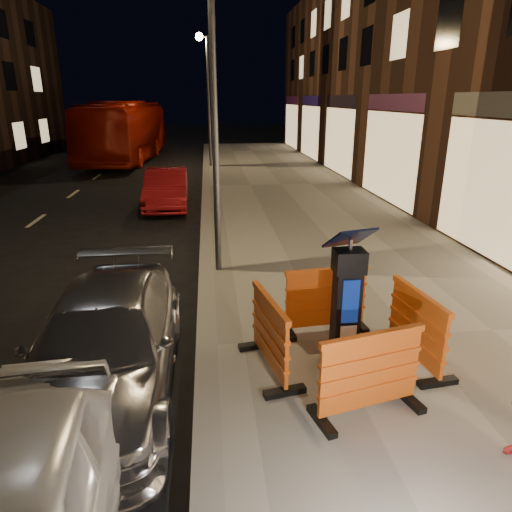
{
  "coord_description": "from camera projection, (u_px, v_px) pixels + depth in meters",
  "views": [
    {
      "loc": [
        0.1,
        -5.66,
        3.42
      ],
      "look_at": [
        0.8,
        1.0,
        1.1
      ],
      "focal_mm": 32.0,
      "sensor_mm": 36.0,
      "label": 1
    }
  ],
  "objects": [
    {
      "name": "bus_doubledecker",
      "position": [
        128.0,
        161.0,
        26.44
      ],
      "size": [
        3.41,
        11.92,
        3.28
      ],
      "primitive_type": "imported",
      "rotation": [
        0.0,
        0.0,
        -0.06
      ],
      "color": "#911206",
      "rests_on": "ground"
    },
    {
      "name": "street_lamp_mid",
      "position": [
        214.0,
        114.0,
        8.24
      ],
      "size": [
        0.12,
        0.12,
        6.0
      ],
      "primitive_type": "cylinder",
      "color": "#3F3F44",
      "rests_on": "sidewalk"
    },
    {
      "name": "barrier_kerbside",
      "position": [
        270.0,
        335.0,
        5.66
      ],
      "size": [
        0.75,
        1.33,
        0.98
      ],
      "primitive_type": "cube",
      "rotation": [
        0.0,
        0.0,
        1.77
      ],
      "color": "#DE5C18",
      "rests_on": "sidewalk"
    },
    {
      "name": "barrier_bldgside",
      "position": [
        416.0,
        327.0,
        5.85
      ],
      "size": [
        0.67,
        1.31,
        0.98
      ],
      "primitive_type": "cube",
      "rotation": [
        0.0,
        0.0,
        1.7
      ],
      "color": "#DE5C18",
      "rests_on": "sidewalk"
    },
    {
      "name": "car_silver",
      "position": [
        111.0,
        387.0,
        5.7
      ],
      "size": [
        1.76,
        4.23,
        1.22
      ],
      "primitive_type": "imported",
      "rotation": [
        0.0,
        0.0,
        0.01
      ],
      "color": "#A0A0A4",
      "rests_on": "ground"
    },
    {
      "name": "barrier_back",
      "position": [
        326.0,
        300.0,
        6.65
      ],
      "size": [
        1.3,
        0.65,
        0.98
      ],
      "primitive_type": "cube",
      "rotation": [
        0.0,
        0.0,
        0.11
      ],
      "color": "#DE5C18",
      "rests_on": "sidewalk"
    },
    {
      "name": "car_red",
      "position": [
        168.0,
        207.0,
        15.13
      ],
      "size": [
        1.42,
        3.81,
        1.24
      ],
      "primitive_type": "imported",
      "rotation": [
        0.0,
        0.0,
        0.03
      ],
      "color": "maroon",
      "rests_on": "ground"
    },
    {
      "name": "barrier_front",
      "position": [
        370.0,
        374.0,
        4.86
      ],
      "size": [
        1.34,
        0.81,
        0.98
      ],
      "primitive_type": "cube",
      "rotation": [
        0.0,
        0.0,
        0.25
      ],
      "color": "#DE5C18",
      "rests_on": "sidewalk"
    },
    {
      "name": "parking_kiosk",
      "position": [
        346.0,
        303.0,
        5.63
      ],
      "size": [
        0.64,
        0.64,
        1.75
      ],
      "primitive_type": "cube",
      "rotation": [
        0.0,
        0.0,
        0.16
      ],
      "color": "black",
      "rests_on": "sidewalk"
    },
    {
      "name": "sidewalk",
      "position": [
        412.0,
        339.0,
        6.7
      ],
      "size": [
        6.0,
        60.0,
        0.15
      ],
      "primitive_type": "cube",
      "color": "gray",
      "rests_on": "ground"
    },
    {
      "name": "ground_plane",
      "position": [
        207.0,
        355.0,
        6.43
      ],
      "size": [
        120.0,
        120.0,
        0.0
      ],
      "primitive_type": "plane",
      "color": "black",
      "rests_on": "ground"
    },
    {
      "name": "kerb",
      "position": [
        207.0,
        350.0,
        6.4
      ],
      "size": [
        0.3,
        60.0,
        0.15
      ],
      "primitive_type": "cube",
      "color": "slate",
      "rests_on": "ground"
    },
    {
      "name": "street_lamp_far",
      "position": [
        209.0,
        104.0,
        22.34
      ],
      "size": [
        0.12,
        0.12,
        6.0
      ],
      "primitive_type": "cylinder",
      "color": "#3F3F44",
      "rests_on": "sidewalk"
    }
  ]
}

